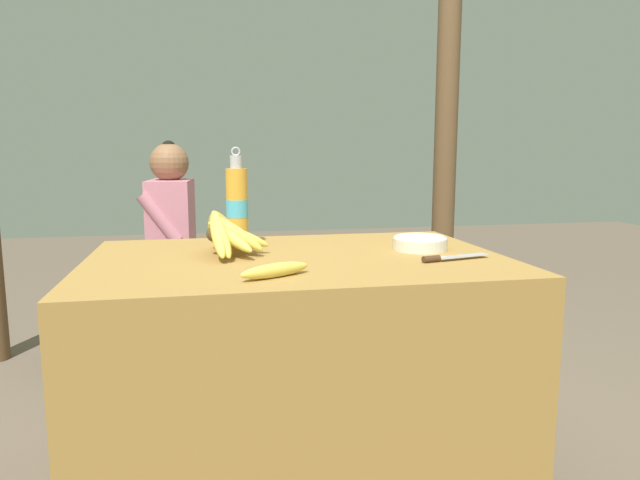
{
  "coord_description": "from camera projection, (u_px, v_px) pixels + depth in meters",
  "views": [
    {
      "loc": [
        -0.27,
        -1.7,
        1.09
      ],
      "look_at": [
        0.08,
        0.05,
        0.81
      ],
      "focal_mm": 32.0,
      "sensor_mm": 36.0,
      "label": 1
    }
  ],
  "objects": [
    {
      "name": "knife",
      "position": [
        446.0,
        258.0,
        1.67
      ],
      "size": [
        0.23,
        0.08,
        0.02
      ],
      "rotation": [
        0.0,
        0.0,
        0.24
      ],
      "color": "#BCBCC1",
      "rests_on": "market_counter"
    },
    {
      "name": "support_post_far",
      "position": [
        446.0,
        135.0,
        3.32
      ],
      "size": [
        0.13,
        0.13,
        2.35
      ],
      "color": "brown",
      "rests_on": "ground_plane"
    },
    {
      "name": "serving_bowl",
      "position": [
        420.0,
        242.0,
        1.86
      ],
      "size": [
        0.18,
        0.18,
        0.05
      ],
      "color": "silver",
      "rests_on": "market_counter"
    },
    {
      "name": "banana_bunch_ripe",
      "position": [
        226.0,
        233.0,
        1.75
      ],
      "size": [
        0.2,
        0.33,
        0.15
      ],
      "color": "#4C381E",
      "rests_on": "market_counter"
    },
    {
      "name": "market_counter",
      "position": [
        298.0,
        375.0,
        1.8
      ],
      "size": [
        1.26,
        0.86,
        0.77
      ],
      "color": "olive",
      "rests_on": "ground_plane"
    },
    {
      "name": "seated_vendor",
      "position": [
        163.0,
        239.0,
        2.8
      ],
      "size": [
        0.42,
        0.4,
        1.14
      ],
      "rotation": [
        0.0,
        0.0,
        3.06
      ],
      "color": "#232328",
      "rests_on": "ground_plane"
    },
    {
      "name": "loose_banana_front",
      "position": [
        275.0,
        270.0,
        1.45
      ],
      "size": [
        0.2,
        0.13,
        0.04
      ],
      "rotation": [
        0.0,
        0.0,
        0.47
      ],
      "color": "#E0C64C",
      "rests_on": "market_counter"
    },
    {
      "name": "wooden_bench",
      "position": [
        236.0,
        291.0,
        2.94
      ],
      "size": [
        1.66,
        0.32,
        0.44
      ],
      "color": "brown",
      "rests_on": "ground_plane"
    },
    {
      "name": "banana_bunch_green",
      "position": [
        329.0,
        262.0,
        3.02
      ],
      "size": [
        0.16,
        0.28,
        0.14
      ],
      "color": "#4C381E",
      "rests_on": "wooden_bench"
    },
    {
      "name": "water_bottle",
      "position": [
        237.0,
        207.0,
        1.88
      ],
      "size": [
        0.07,
        0.07,
        0.33
      ],
      "color": "gold",
      "rests_on": "market_counter"
    }
  ]
}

